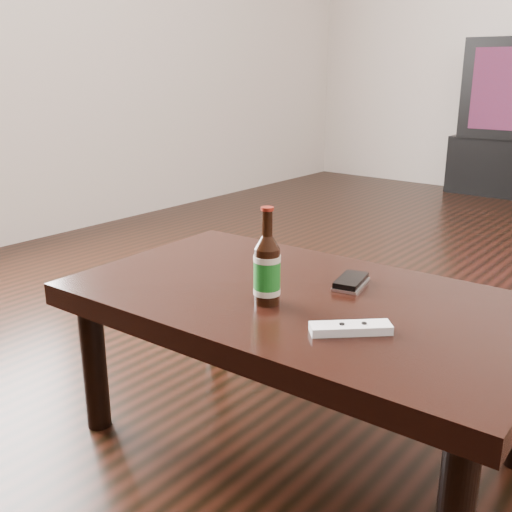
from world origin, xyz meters
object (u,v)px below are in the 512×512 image
Objects in this scene: remote at (351,328)px; coffee_table at (300,315)px; beer_bottle at (267,270)px; phone at (351,282)px.

coffee_table is at bearing -163.31° from remote.
coffee_table is at bearing 74.88° from beer_bottle.
phone and remote have the same top height.
phone is at bearing 166.61° from remote.
coffee_table is at bearing -131.30° from phone.
phone is at bearing 67.38° from beer_bottle.
remote is at bearing -73.03° from phone.
phone is 0.26m from remote.
beer_bottle is (-0.02, -0.09, 0.13)m from coffee_table.
remote is (0.19, -0.11, 0.06)m from coffee_table.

